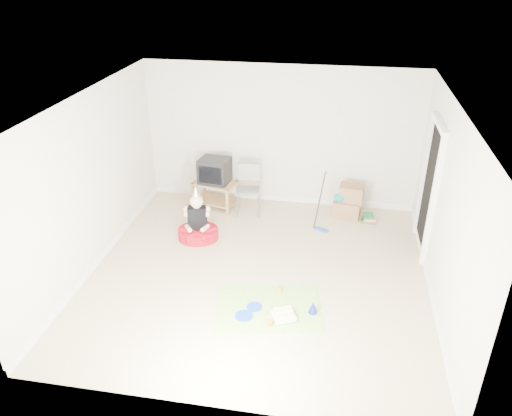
% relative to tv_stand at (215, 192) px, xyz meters
% --- Properties ---
extents(ground, '(5.00, 5.00, 0.00)m').
position_rel_tv_stand_xyz_m(ground, '(1.16, -2.07, -0.29)').
color(ground, beige).
rests_on(ground, ground).
extents(doorway_recess, '(0.02, 0.90, 2.05)m').
position_rel_tv_stand_xyz_m(doorway_recess, '(3.64, -0.87, 0.74)').
color(doorway_recess, black).
rests_on(doorway_recess, ground).
extents(tv_stand, '(0.88, 0.67, 0.49)m').
position_rel_tv_stand_xyz_m(tv_stand, '(0.00, 0.00, 0.00)').
color(tv_stand, '#9D7747').
rests_on(tv_stand, ground).
extents(crt_tv, '(0.59, 0.51, 0.46)m').
position_rel_tv_stand_xyz_m(crt_tv, '(0.00, 0.00, 0.43)').
color(crt_tv, black).
rests_on(crt_tv, tv_stand).
extents(folding_chair, '(0.46, 0.44, 0.92)m').
position_rel_tv_stand_xyz_m(folding_chair, '(0.66, -0.17, 0.16)').
color(folding_chair, gray).
rests_on(folding_chair, ground).
extents(cardboard_boxes, '(0.54, 0.44, 0.60)m').
position_rel_tv_stand_xyz_m(cardboard_boxes, '(2.46, 0.01, 0.00)').
color(cardboard_boxes, '#916A46').
rests_on(cardboard_boxes, ground).
extents(floor_mop, '(0.26, 0.31, 0.99)m').
position_rel_tv_stand_xyz_m(floor_mop, '(2.03, -0.60, -0.03)').
color(floor_mop, '#234FB3').
rests_on(floor_mop, ground).
extents(book_pile, '(0.27, 0.32, 0.12)m').
position_rel_tv_stand_xyz_m(book_pile, '(2.85, -0.10, -0.23)').
color(book_pile, '#25713C').
rests_on(book_pile, ground).
extents(seated_woman, '(0.78, 0.78, 0.97)m').
position_rel_tv_stand_xyz_m(seated_woman, '(0.00, -1.22, -0.08)').
color(seated_woman, '#B1101E').
rests_on(seated_woman, ground).
extents(party_mat, '(1.59, 1.27, 0.01)m').
position_rel_tv_stand_xyz_m(party_mat, '(1.44, -2.83, -0.29)').
color(party_mat, '#FF3589').
rests_on(party_mat, ground).
extents(birthday_cake, '(0.36, 0.33, 0.14)m').
position_rel_tv_stand_xyz_m(birthday_cake, '(1.67, -3.03, -0.25)').
color(birthday_cake, white).
rests_on(birthday_cake, party_mat).
extents(blue_plate_near, '(0.26, 0.26, 0.01)m').
position_rel_tv_stand_xyz_m(blue_plate_near, '(1.25, -2.86, -0.28)').
color(blue_plate_near, '#1641B5').
rests_on(blue_plate_near, party_mat).
extents(blue_plate_far, '(0.33, 0.33, 0.01)m').
position_rel_tv_stand_xyz_m(blue_plate_far, '(1.14, -3.07, -0.28)').
color(blue_plate_far, '#1641B5').
rests_on(blue_plate_far, party_mat).
extents(orange_cup_near, '(0.07, 0.07, 0.07)m').
position_rel_tv_stand_xyz_m(orange_cup_near, '(1.55, -2.46, -0.25)').
color(orange_cup_near, orange).
rests_on(orange_cup_near, party_mat).
extents(orange_cup_far, '(0.10, 0.10, 0.08)m').
position_rel_tv_stand_xyz_m(orange_cup_far, '(1.51, -3.19, -0.24)').
color(orange_cup_far, orange).
rests_on(orange_cup_far, party_mat).
extents(blue_party_hat, '(0.14, 0.14, 0.18)m').
position_rel_tv_stand_xyz_m(blue_party_hat, '(2.04, -2.83, -0.19)').
color(blue_party_hat, '#162D9D').
rests_on(blue_party_hat, party_mat).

